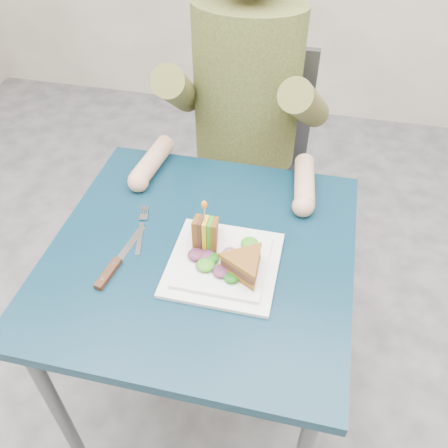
% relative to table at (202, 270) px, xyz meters
% --- Properties ---
extents(ground, '(4.00, 4.00, 0.00)m').
position_rel_table_xyz_m(ground, '(0.00, 0.00, -0.65)').
color(ground, '#59595B').
rests_on(ground, ground).
extents(table, '(0.75, 0.75, 0.73)m').
position_rel_table_xyz_m(table, '(0.00, 0.00, 0.00)').
color(table, '#082130').
rests_on(table, ground).
extents(chair, '(0.42, 0.40, 0.93)m').
position_rel_table_xyz_m(chair, '(0.00, 0.68, -0.11)').
color(chair, '#47474C').
rests_on(chair, ground).
extents(diner, '(0.54, 0.59, 0.74)m').
position_rel_table_xyz_m(diner, '(-0.00, 0.56, 0.26)').
color(diner, '#464B22').
rests_on(diner, chair).
extents(plate, '(0.26, 0.26, 0.02)m').
position_rel_table_xyz_m(plate, '(0.07, -0.04, 0.09)').
color(plate, white).
rests_on(plate, table).
extents(sandwich_flat, '(0.17, 0.17, 0.05)m').
position_rel_table_xyz_m(sandwich_flat, '(0.12, -0.06, 0.12)').
color(sandwich_flat, brown).
rests_on(sandwich_flat, plate).
extents(sandwich_upright, '(0.08, 0.13, 0.13)m').
position_rel_table_xyz_m(sandwich_upright, '(0.01, 0.01, 0.13)').
color(sandwich_upright, brown).
rests_on(sandwich_upright, plate).
extents(fork, '(0.06, 0.18, 0.01)m').
position_rel_table_xyz_m(fork, '(-0.17, 0.03, 0.08)').
color(fork, silver).
rests_on(fork, table).
extents(knife, '(0.05, 0.22, 0.02)m').
position_rel_table_xyz_m(knife, '(-0.19, -0.11, 0.09)').
color(knife, silver).
rests_on(knife, table).
extents(toothpick, '(0.01, 0.01, 0.06)m').
position_rel_table_xyz_m(toothpick, '(0.01, 0.01, 0.20)').
color(toothpick, tan).
rests_on(toothpick, sandwich_upright).
extents(toothpick_frill, '(0.01, 0.01, 0.02)m').
position_rel_table_xyz_m(toothpick_frill, '(0.01, 0.01, 0.23)').
color(toothpick_frill, orange).
rests_on(toothpick_frill, sandwich_upright).
extents(lettuce_spill, '(0.15, 0.13, 0.02)m').
position_rel_table_xyz_m(lettuce_spill, '(0.07, -0.03, 0.11)').
color(lettuce_spill, '#337A14').
rests_on(lettuce_spill, plate).
extents(onion_ring, '(0.04, 0.04, 0.02)m').
position_rel_table_xyz_m(onion_ring, '(0.08, -0.03, 0.11)').
color(onion_ring, '#9E4C7A').
rests_on(onion_ring, plate).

